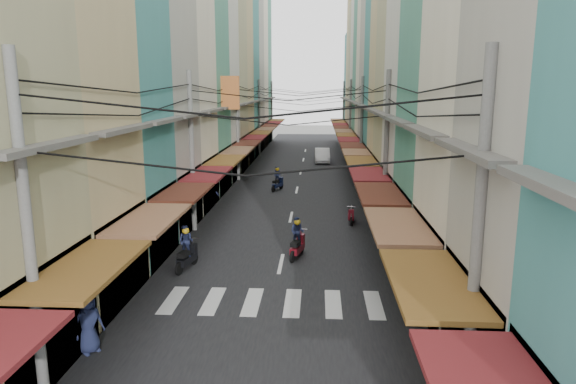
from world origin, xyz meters
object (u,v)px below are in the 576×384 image
at_px(market_umbrella, 501,261).
at_px(traffic_sign, 411,203).
at_px(bicycle, 422,249).
at_px(white_car, 322,162).

distance_m(market_umbrella, traffic_sign, 8.90).
bearing_deg(bicycle, traffic_sign, 24.32).
height_order(market_umbrella, traffic_sign, traffic_sign).
xyz_separation_m(bicycle, traffic_sign, (-0.53, 0.48, 2.09)).
bearing_deg(white_car, traffic_sign, -82.56).
relative_size(white_car, bicycle, 2.75).
distance_m(bicycle, market_umbrella, 8.69).
distance_m(white_car, bicycle, 28.31).
xyz_separation_m(white_car, bicycle, (4.44, -27.96, 0.00)).
relative_size(white_car, market_umbrella, 1.84).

